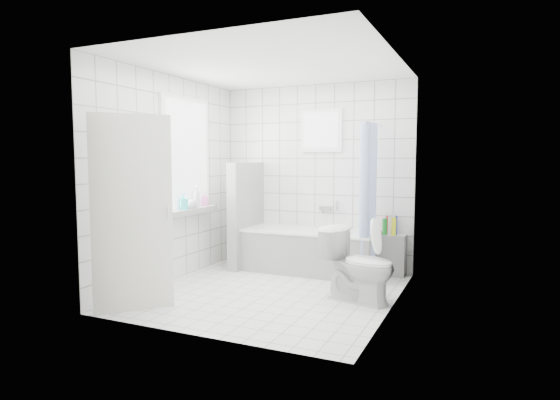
% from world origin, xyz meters
% --- Properties ---
extents(ground, '(3.00, 3.00, 0.00)m').
position_xyz_m(ground, '(0.00, 0.00, 0.00)').
color(ground, white).
rests_on(ground, ground).
extents(ceiling, '(3.00, 3.00, 0.00)m').
position_xyz_m(ceiling, '(0.00, 0.00, 2.60)').
color(ceiling, white).
rests_on(ceiling, ground).
extents(wall_back, '(2.80, 0.02, 2.60)m').
position_xyz_m(wall_back, '(0.00, 1.50, 1.30)').
color(wall_back, white).
rests_on(wall_back, ground).
extents(wall_front, '(2.80, 0.02, 2.60)m').
position_xyz_m(wall_front, '(0.00, -1.50, 1.30)').
color(wall_front, white).
rests_on(wall_front, ground).
extents(wall_left, '(0.02, 3.00, 2.60)m').
position_xyz_m(wall_left, '(-1.40, 0.00, 1.30)').
color(wall_left, white).
rests_on(wall_left, ground).
extents(wall_right, '(0.02, 3.00, 2.60)m').
position_xyz_m(wall_right, '(1.40, 0.00, 1.30)').
color(wall_right, white).
rests_on(wall_right, ground).
extents(window_left, '(0.01, 0.90, 1.40)m').
position_xyz_m(window_left, '(-1.35, 0.30, 1.60)').
color(window_left, white).
rests_on(window_left, wall_left).
extents(window_back, '(0.50, 0.01, 0.50)m').
position_xyz_m(window_back, '(0.10, 1.46, 1.95)').
color(window_back, white).
rests_on(window_back, wall_back).
extents(window_sill, '(0.18, 1.02, 0.08)m').
position_xyz_m(window_sill, '(-1.31, 0.30, 0.86)').
color(window_sill, white).
rests_on(window_sill, wall_left).
extents(door, '(0.55, 0.63, 2.00)m').
position_xyz_m(door, '(-0.99, -1.18, 1.00)').
color(door, silver).
rests_on(door, ground).
extents(bathtub, '(1.82, 0.77, 0.58)m').
position_xyz_m(bathtub, '(0.07, 1.12, 0.29)').
color(bathtub, white).
rests_on(bathtub, ground).
extents(partition_wall, '(0.15, 0.85, 1.50)m').
position_xyz_m(partition_wall, '(-0.90, 1.07, 0.75)').
color(partition_wall, white).
rests_on(partition_wall, ground).
extents(tiled_ledge, '(0.40, 0.24, 0.55)m').
position_xyz_m(tiled_ledge, '(1.12, 1.38, 0.28)').
color(tiled_ledge, white).
rests_on(tiled_ledge, ground).
extents(toilet, '(0.88, 0.63, 0.81)m').
position_xyz_m(toilet, '(1.03, 0.07, 0.40)').
color(toilet, white).
rests_on(toilet, ground).
extents(curtain_rod, '(0.02, 0.80, 0.02)m').
position_xyz_m(curtain_rod, '(0.92, 1.10, 2.00)').
color(curtain_rod, silver).
rests_on(curtain_rod, wall_back).
extents(shower_curtain, '(0.14, 0.48, 1.78)m').
position_xyz_m(shower_curtain, '(0.92, 0.97, 1.10)').
color(shower_curtain, '#4369C6').
rests_on(shower_curtain, curtain_rod).
extents(tub_faucet, '(0.18, 0.06, 0.06)m').
position_xyz_m(tub_faucet, '(0.17, 1.46, 0.85)').
color(tub_faucet, silver).
rests_on(tub_faucet, wall_back).
extents(sill_bottles, '(0.19, 0.64, 0.30)m').
position_xyz_m(sill_bottles, '(-1.30, 0.34, 1.02)').
color(sill_bottles, silver).
rests_on(sill_bottles, window_sill).
extents(ledge_bottles, '(0.19, 0.17, 0.25)m').
position_xyz_m(ledge_bottles, '(1.11, 1.36, 0.67)').
color(ledge_bottles, '#1929CC').
rests_on(ledge_bottles, tiled_ledge).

